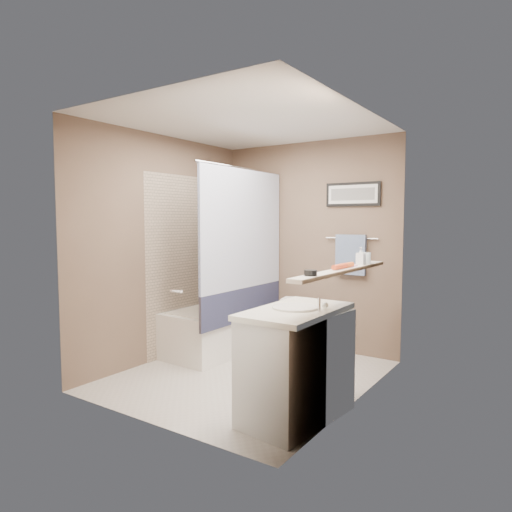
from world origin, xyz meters
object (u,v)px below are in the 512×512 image
Objects in this scene: bathtub at (224,328)px; glass_jar at (366,258)px; candle_bowl_near at (311,273)px; hair_brush_back at (346,265)px; vanity at (297,366)px; hair_brush_front at (340,267)px; toilet at (306,325)px; soap_bottle at (361,256)px.

bathtub is 2.02m from glass_jar.
candle_bowl_near is 0.62m from hair_brush_back.
vanity is 1.21m from glass_jar.
bathtub is at bearing 150.01° from vanity.
bathtub is 2.15m from hair_brush_front.
candle_bowl_near is 0.41× the size of hair_brush_front.
bathtub is 16.67× the size of candle_bowl_near.
hair_brush_back is (0.87, -0.99, 0.79)m from toilet.
soap_bottle is at bearing 90.00° from candle_bowl_near.
toilet is 1.62m from vanity.
vanity is at bearing -101.31° from glass_jar.
hair_brush_front reaches higher than toilet.
bathtub is 6.82× the size of hair_brush_back.
vanity is at bearing -111.30° from hair_brush_back.
candle_bowl_near is at bearing 107.75° from toilet.
glass_jar reaches higher than hair_brush_back.
soap_bottle is (0.87, -0.67, 0.85)m from toilet.
bathtub is at bearing 7.64° from toilet.
hair_brush_back is (0.19, 0.47, 0.74)m from vanity.
hair_brush_back is (0.00, 0.12, 0.00)m from hair_brush_front.
hair_brush_front reaches higher than vanity.
hair_brush_back is 1.46× the size of soap_bottle.
toilet is at bearing 148.27° from glass_jar.
soap_bottle is at bearing -90.00° from glass_jar.
toilet is 2.00m from candle_bowl_near.
vanity is 5.97× the size of soap_bottle.
bathtub is 9.94× the size of soap_bottle.
hair_brush_back is at bearing -90.00° from glass_jar.
vanity reaches higher than bathtub.
hair_brush_front is at bearing 117.40° from toilet.
candle_bowl_near is at bearing -34.10° from bathtub.
hair_brush_back is at bearing -18.86° from bathtub.
candle_bowl_near is 0.41× the size of hair_brush_back.
toilet is at bearing 121.19° from vanity.
hair_brush_back is at bearing 120.75° from toilet.
vanity is 4.09× the size of hair_brush_front.
soap_bottle reaches higher than vanity.
hair_brush_back reaches higher than candle_bowl_near.
hair_brush_back is at bearing 90.00° from hair_brush_front.
hair_brush_front reaches higher than bathtub.
hair_brush_front is at bearing 68.15° from vanity.
glass_jar is at bearing 84.73° from vanity.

